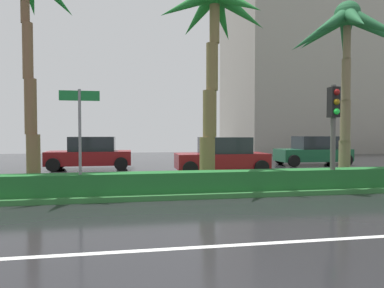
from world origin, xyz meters
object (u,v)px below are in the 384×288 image
(palm_tree_centre_right, at_px, (346,36))
(traffic_signal_median_right, at_px, (334,117))
(palm_tree_centre, at_px, (214,28))
(car_in_traffic_second, at_px, (222,156))
(street_name_sign, at_px, (80,127))
(car_in_traffic_leading, at_px, (91,154))
(car_in_traffic_third, at_px, (313,151))

(palm_tree_centre_right, distance_m, traffic_signal_median_right, 3.48)
(palm_tree_centre, relative_size, car_in_traffic_second, 1.64)
(palm_tree_centre_right, xyz_separation_m, street_name_sign, (-9.02, -1.20, -3.31))
(car_in_traffic_leading, distance_m, car_in_traffic_second, 7.07)
(traffic_signal_median_right, xyz_separation_m, car_in_traffic_second, (-2.10, 5.72, -1.60))
(car_in_traffic_third, bearing_deg, palm_tree_centre, 42.42)
(palm_tree_centre, xyz_separation_m, car_in_traffic_second, (1.39, 4.00, -4.73))
(palm_tree_centre_right, bearing_deg, car_in_traffic_third, 67.65)
(palm_tree_centre_right, bearing_deg, car_in_traffic_second, 127.30)
(traffic_signal_median_right, relative_size, car_in_traffic_leading, 0.77)
(street_name_sign, relative_size, car_in_traffic_second, 0.70)
(street_name_sign, bearing_deg, car_in_traffic_third, 35.97)
(car_in_traffic_second, distance_m, car_in_traffic_third, 7.25)
(palm_tree_centre, bearing_deg, traffic_signal_median_right, -26.25)
(palm_tree_centre_right, height_order, traffic_signal_median_right, palm_tree_centre_right)
(traffic_signal_median_right, bearing_deg, car_in_traffic_leading, 134.05)
(palm_tree_centre, distance_m, car_in_traffic_third, 11.69)
(street_name_sign, bearing_deg, palm_tree_centre, 20.75)
(car_in_traffic_leading, height_order, car_in_traffic_third, same)
(palm_tree_centre_right, height_order, car_in_traffic_leading, palm_tree_centre_right)
(car_in_traffic_third, bearing_deg, car_in_traffic_second, 26.30)
(car_in_traffic_leading, bearing_deg, car_in_traffic_second, 154.44)
(palm_tree_centre_right, relative_size, traffic_signal_median_right, 1.97)
(palm_tree_centre_right, relative_size, car_in_traffic_leading, 1.51)
(traffic_signal_median_right, height_order, car_in_traffic_second, traffic_signal_median_right)
(car_in_traffic_leading, bearing_deg, palm_tree_centre_right, 142.53)
(car_in_traffic_leading, xyz_separation_m, car_in_traffic_third, (12.88, 0.16, 0.00))
(palm_tree_centre, xyz_separation_m, traffic_signal_median_right, (3.49, -1.72, -3.14))
(palm_tree_centre, relative_size, palm_tree_centre_right, 1.09)
(palm_tree_centre, relative_size, car_in_traffic_third, 1.64)
(palm_tree_centre, height_order, palm_tree_centre_right, palm_tree_centre)
(traffic_signal_median_right, relative_size, car_in_traffic_second, 0.77)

